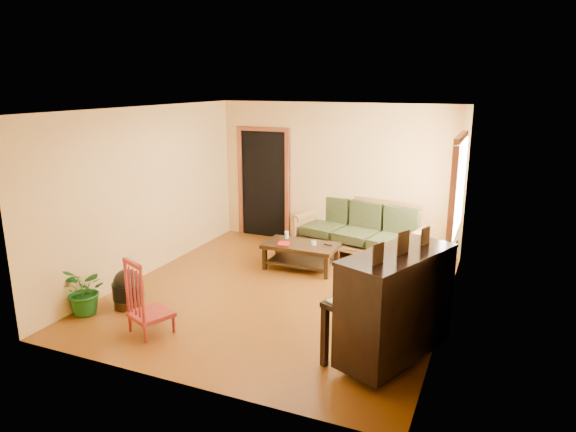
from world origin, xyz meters
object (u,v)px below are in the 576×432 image
at_px(sofa, 358,228).
at_px(coffee_table, 301,256).
at_px(footstool, 128,293).
at_px(red_chair, 150,296).
at_px(potted_plant, 85,291).
at_px(piano, 395,308).
at_px(ceramic_crock, 436,255).
at_px(armchair, 419,275).

height_order(sofa, coffee_table, sofa).
bearing_deg(coffee_table, sofa, 58.67).
bearing_deg(footstool, red_chair, -32.56).
height_order(footstool, red_chair, red_chair).
xyz_separation_m(footstool, potted_plant, (-0.35, -0.40, 0.13)).
distance_m(piano, red_chair, 2.88).
relative_size(footstool, red_chair, 0.44).
height_order(sofa, ceramic_crock, sofa).
relative_size(piano, ceramic_crock, 6.28).
height_order(piano, footstool, piano).
bearing_deg(armchair, potted_plant, -149.65).
relative_size(coffee_table, ceramic_crock, 5.24).
bearing_deg(sofa, footstool, -111.12).
xyz_separation_m(coffee_table, potted_plant, (-1.95, -2.65, 0.11)).
bearing_deg(potted_plant, armchair, 25.74).
height_order(piano, ceramic_crock, piano).
distance_m(armchair, footstool, 3.90).
distance_m(red_chair, ceramic_crock, 4.89).
relative_size(sofa, ceramic_crock, 9.94).
bearing_deg(piano, sofa, 133.90).
distance_m(footstool, ceramic_crock, 5.00).
distance_m(sofa, armchair, 2.25).
xyz_separation_m(armchair, footstool, (-3.59, -1.50, -0.27)).
xyz_separation_m(sofa, ceramic_crock, (1.33, 0.19, -0.37)).
bearing_deg(footstool, ceramic_crock, 44.29).
relative_size(piano, footstool, 3.40).
bearing_deg(potted_plant, sofa, 55.02).
relative_size(footstool, ceramic_crock, 1.84).
relative_size(sofa, potted_plant, 3.41).
bearing_deg(piano, armchair, 111.34).
relative_size(armchair, footstool, 2.25).
bearing_deg(armchair, coffee_table, 163.86).
bearing_deg(potted_plant, red_chair, -3.80).
xyz_separation_m(coffee_table, red_chair, (-0.86, -2.72, 0.26)).
height_order(sofa, armchair, sofa).
height_order(piano, potted_plant, piano).
xyz_separation_m(sofa, armchair, (1.34, -1.81, -0.01)).
relative_size(sofa, footstool, 5.39).
xyz_separation_m(sofa, potted_plant, (-2.60, -3.71, -0.15)).
bearing_deg(sofa, ceramic_crock, 21.00).
distance_m(armchair, red_chair, 3.47).
xyz_separation_m(armchair, piano, (-0.02, -1.49, 0.16)).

